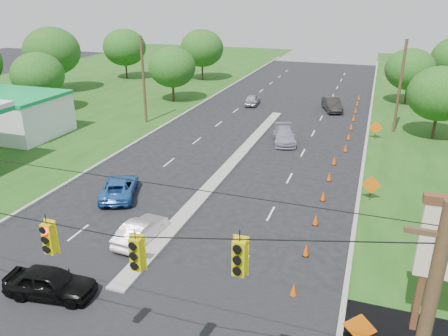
% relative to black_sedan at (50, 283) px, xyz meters
% --- Properties ---
extents(curb_left, '(0.25, 110.00, 0.16)m').
position_rel_black_sedan_xyz_m(curb_left, '(-7.49, 27.12, -0.71)').
color(curb_left, gray).
rests_on(curb_left, ground).
extents(curb_right, '(0.25, 110.00, 0.16)m').
position_rel_black_sedan_xyz_m(curb_right, '(12.71, 27.12, -0.71)').
color(curb_right, gray).
rests_on(curb_right, ground).
extents(median, '(1.00, 34.00, 0.18)m').
position_rel_black_sedan_xyz_m(median, '(2.61, 18.12, -0.71)').
color(median, gray).
rests_on(median, ground).
extents(median_sign, '(0.55, 0.06, 2.05)m').
position_rel_black_sedan_xyz_m(median_sign, '(2.61, 3.12, 0.75)').
color(median_sign, gray).
rests_on(median_sign, ground).
extents(signal_span, '(25.60, 0.32, 9.00)m').
position_rel_black_sedan_xyz_m(signal_span, '(2.56, -3.88, 4.26)').
color(signal_span, '#422D1C').
rests_on(signal_span, ground).
extents(utility_pole_far_left, '(0.28, 0.28, 9.00)m').
position_rel_black_sedan_xyz_m(utility_pole_far_left, '(-9.89, 27.12, 3.79)').
color(utility_pole_far_left, '#422D1C').
rests_on(utility_pole_far_left, ground).
extents(utility_pole_far_right, '(0.28, 0.28, 9.00)m').
position_rel_black_sedan_xyz_m(utility_pole_far_right, '(15.11, 32.12, 3.79)').
color(utility_pole_far_right, '#422D1C').
rests_on(utility_pole_far_right, ground).
extents(cone_1, '(0.32, 0.32, 0.70)m').
position_rel_black_sedan_xyz_m(cone_1, '(10.46, 3.62, -0.36)').
color(cone_1, '#FF4C02').
rests_on(cone_1, ground).
extents(cone_2, '(0.32, 0.32, 0.70)m').
position_rel_black_sedan_xyz_m(cone_2, '(10.46, 7.12, -0.36)').
color(cone_2, '#FF4C02').
rests_on(cone_2, ground).
extents(cone_3, '(0.32, 0.32, 0.70)m').
position_rel_black_sedan_xyz_m(cone_3, '(10.46, 10.62, -0.36)').
color(cone_3, '#FF4C02').
rests_on(cone_3, ground).
extents(cone_4, '(0.32, 0.32, 0.70)m').
position_rel_black_sedan_xyz_m(cone_4, '(10.46, 14.12, -0.36)').
color(cone_4, '#FF4C02').
rests_on(cone_4, ground).
extents(cone_5, '(0.32, 0.32, 0.70)m').
position_rel_black_sedan_xyz_m(cone_5, '(10.46, 17.62, -0.36)').
color(cone_5, '#FF4C02').
rests_on(cone_5, ground).
extents(cone_6, '(0.32, 0.32, 0.70)m').
position_rel_black_sedan_xyz_m(cone_6, '(10.46, 21.12, -0.36)').
color(cone_6, '#FF4C02').
rests_on(cone_6, ground).
extents(cone_7, '(0.32, 0.32, 0.70)m').
position_rel_black_sedan_xyz_m(cone_7, '(11.06, 24.62, -0.36)').
color(cone_7, '#FF4C02').
rests_on(cone_7, ground).
extents(cone_8, '(0.32, 0.32, 0.70)m').
position_rel_black_sedan_xyz_m(cone_8, '(11.06, 28.12, -0.36)').
color(cone_8, '#FF4C02').
rests_on(cone_8, ground).
extents(cone_9, '(0.32, 0.32, 0.70)m').
position_rel_black_sedan_xyz_m(cone_9, '(11.06, 31.62, -0.36)').
color(cone_9, '#FF4C02').
rests_on(cone_9, ground).
extents(cone_10, '(0.32, 0.32, 0.70)m').
position_rel_black_sedan_xyz_m(cone_10, '(11.06, 35.12, -0.36)').
color(cone_10, '#FF4C02').
rests_on(cone_10, ground).
extents(cone_11, '(0.32, 0.32, 0.70)m').
position_rel_black_sedan_xyz_m(cone_11, '(11.06, 38.62, -0.36)').
color(cone_11, '#FF4C02').
rests_on(cone_11, ground).
extents(cone_12, '(0.32, 0.32, 0.70)m').
position_rel_black_sedan_xyz_m(cone_12, '(11.06, 42.12, -0.36)').
color(cone_12, '#FF4C02').
rests_on(cone_12, ground).
extents(cone_13, '(0.32, 0.32, 0.70)m').
position_rel_black_sedan_xyz_m(cone_13, '(11.06, 45.62, -0.36)').
color(cone_13, '#FF4C02').
rests_on(cone_13, ground).
extents(work_sign_0, '(1.27, 0.58, 1.37)m').
position_rel_black_sedan_xyz_m(work_sign_0, '(13.41, 1.12, 0.38)').
color(work_sign_0, black).
rests_on(work_sign_0, ground).
extents(work_sign_1, '(1.27, 0.58, 1.37)m').
position_rel_black_sedan_xyz_m(work_sign_1, '(13.41, 15.12, 0.38)').
color(work_sign_1, black).
rests_on(work_sign_1, ground).
extents(work_sign_2, '(1.27, 0.58, 1.37)m').
position_rel_black_sedan_xyz_m(work_sign_2, '(13.41, 29.12, 0.38)').
color(work_sign_2, black).
rests_on(work_sign_2, ground).
extents(tree_2, '(5.88, 5.88, 6.86)m').
position_rel_black_sedan_xyz_m(tree_2, '(-23.39, 27.12, 3.63)').
color(tree_2, black).
rests_on(tree_2, ground).
extents(tree_3, '(7.56, 7.56, 8.82)m').
position_rel_black_sedan_xyz_m(tree_3, '(-29.39, 37.12, 4.87)').
color(tree_3, black).
rests_on(tree_3, ground).
extents(tree_4, '(6.72, 6.72, 7.84)m').
position_rel_black_sedan_xyz_m(tree_4, '(-25.39, 49.12, 4.25)').
color(tree_4, black).
rests_on(tree_4, ground).
extents(tree_5, '(5.88, 5.88, 6.86)m').
position_rel_black_sedan_xyz_m(tree_5, '(-11.39, 37.12, 3.63)').
color(tree_5, black).
rests_on(tree_5, ground).
extents(tree_6, '(6.72, 6.72, 7.84)m').
position_rel_black_sedan_xyz_m(tree_6, '(-13.39, 52.12, 4.25)').
color(tree_6, black).
rests_on(tree_6, ground).
extents(tree_9, '(5.88, 5.88, 6.86)m').
position_rel_black_sedan_xyz_m(tree_9, '(18.61, 31.12, 3.63)').
color(tree_9, black).
rests_on(tree_9, ground).
extents(tree_12, '(5.88, 5.88, 6.86)m').
position_rel_black_sedan_xyz_m(tree_12, '(16.61, 45.12, 3.63)').
color(tree_12, black).
rests_on(tree_12, ground).
extents(black_sedan, '(4.36, 2.26, 1.42)m').
position_rel_black_sedan_xyz_m(black_sedan, '(0.00, 0.00, 0.00)').
color(black_sedan, black).
rests_on(black_sedan, ground).
extents(white_sedan, '(1.63, 3.98, 1.28)m').
position_rel_black_sedan_xyz_m(white_sedan, '(1.51, 5.59, -0.07)').
color(white_sedan, silver).
rests_on(white_sedan, ground).
extents(blue_pickup, '(3.82, 5.19, 1.31)m').
position_rel_black_sedan_xyz_m(blue_pickup, '(-2.77, 10.26, -0.05)').
color(blue_pickup, '#2455A0').
rests_on(blue_pickup, ground).
extents(silver_car_far, '(3.14, 5.09, 1.38)m').
position_rel_black_sedan_xyz_m(silver_car_far, '(5.47, 25.34, -0.02)').
color(silver_car_far, '#9592A7').
rests_on(silver_car_far, ground).
extents(silver_car_oncoming, '(1.87, 3.91, 1.29)m').
position_rel_black_sedan_xyz_m(silver_car_oncoming, '(-1.33, 38.58, -0.06)').
color(silver_car_oncoming, '#9C9BA7').
rests_on(silver_car_oncoming, ground).
extents(dark_car_receding, '(3.05, 4.95, 1.54)m').
position_rel_black_sedan_xyz_m(dark_car_receding, '(8.33, 38.82, 0.06)').
color(dark_car_receding, black).
rests_on(dark_car_receding, ground).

